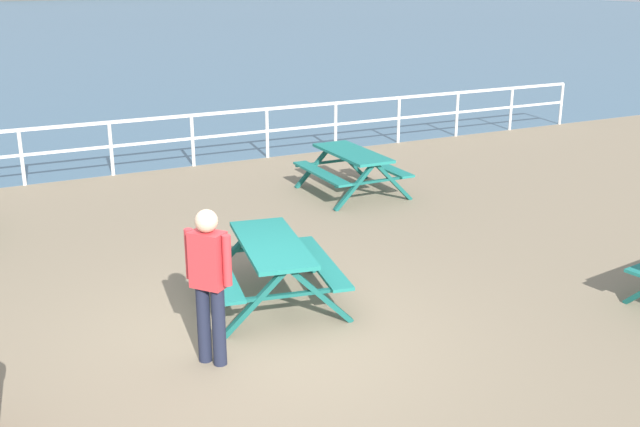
# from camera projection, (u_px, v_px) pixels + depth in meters

# --- Properties ---
(ground_plane) EXTENTS (30.00, 24.00, 0.20)m
(ground_plane) POSITION_uv_depth(u_px,v_px,m) (263.00, 346.00, 8.48)
(ground_plane) COLOR gray
(seaward_railing) EXTENTS (23.07, 0.07, 1.08)m
(seaward_railing) POSITION_uv_depth(u_px,v_px,m) (110.00, 138.00, 14.83)
(seaward_railing) COLOR white
(seaward_railing) RESTS_ON ground
(picnic_table_near_right) EXTENTS (1.55, 1.81, 0.80)m
(picnic_table_near_right) POSITION_uv_depth(u_px,v_px,m) (352.00, 162.00, 13.66)
(picnic_table_near_right) COLOR #1E7A70
(picnic_table_near_right) RESTS_ON ground
(picnic_table_mid_centre) EXTENTS (1.80, 2.03, 0.80)m
(picnic_table_mid_centre) POSITION_uv_depth(u_px,v_px,m) (272.00, 257.00, 9.20)
(picnic_table_mid_centre) COLOR #1E7A70
(picnic_table_mid_centre) RESTS_ON ground
(visitor) EXTENTS (0.38, 0.43, 1.66)m
(visitor) POSITION_uv_depth(u_px,v_px,m) (209.00, 278.00, 7.65)
(visitor) COLOR #1E2338
(visitor) RESTS_ON ground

